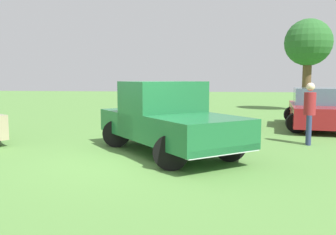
% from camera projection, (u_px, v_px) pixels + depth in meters
% --- Properties ---
extents(ground_plane, '(80.00, 80.00, 0.00)m').
position_uv_depth(ground_plane, '(133.00, 160.00, 8.24)').
color(ground_plane, '#54843D').
extents(pickup_truck, '(4.21, 4.66, 1.79)m').
position_uv_depth(pickup_truck, '(166.00, 116.00, 8.99)').
color(pickup_truck, black).
rests_on(pickup_truck, ground_plane).
extents(sedan_near, '(2.69, 4.55, 1.49)m').
position_uv_depth(sedan_near, '(317.00, 110.00, 13.39)').
color(sedan_near, black).
rests_on(sedan_near, ground_plane).
extents(person_bystander, '(0.38, 0.38, 1.74)m').
position_uv_depth(person_bystander, '(310.00, 110.00, 10.04)').
color(person_bystander, navy).
rests_on(person_bystander, ground_plane).
extents(tree_back_right, '(2.60, 2.60, 5.13)m').
position_uv_depth(tree_back_right, '(308.00, 44.00, 20.05)').
color(tree_back_right, brown).
rests_on(tree_back_right, ground_plane).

